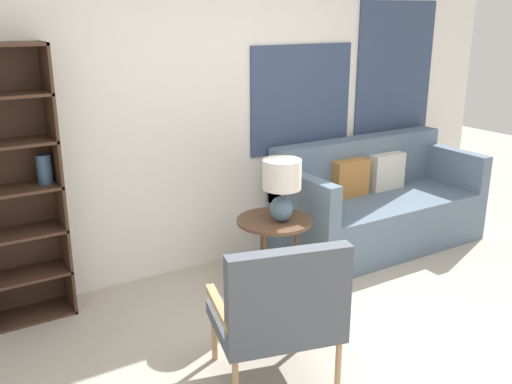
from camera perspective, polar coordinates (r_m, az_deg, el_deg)
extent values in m
cube|color=white|center=(4.59, -5.92, 8.51)|extent=(6.40, 0.06, 2.70)
cube|color=#334260|center=(5.07, 4.62, 9.29)|extent=(1.05, 0.02, 0.93)
cube|color=#334260|center=(5.77, 13.72, 11.51)|extent=(0.96, 0.02, 1.33)
cube|color=#422B1E|center=(4.14, -19.18, 0.85)|extent=(0.02, 0.30, 1.89)
cylinder|color=#334C6B|center=(4.10, -20.41, 2.16)|extent=(0.10, 0.10, 0.20)
cylinder|color=tan|center=(3.78, 5.00, -12.80)|extent=(0.04, 0.04, 0.32)
cylinder|color=tan|center=(3.62, -4.17, -14.24)|extent=(0.04, 0.04, 0.32)
cylinder|color=tan|center=(3.40, 8.22, -16.73)|extent=(0.04, 0.04, 0.32)
cylinder|color=tan|center=(3.23, -2.09, -18.66)|extent=(0.04, 0.04, 0.32)
cube|color=#4C515B|center=(3.39, 1.82, -12.73)|extent=(0.81, 0.73, 0.08)
cube|color=#4C515B|center=(3.06, 3.32, -10.16)|extent=(0.69, 0.27, 0.50)
cube|color=tan|center=(3.43, 7.02, -9.82)|extent=(0.18, 0.51, 0.04)
cube|color=tan|center=(3.24, -3.66, -11.42)|extent=(0.18, 0.51, 0.04)
cube|color=slate|center=(5.37, 12.25, -2.86)|extent=(1.89, 0.85, 0.46)
cube|color=slate|center=(5.45, 10.20, 2.84)|extent=(1.89, 0.20, 0.49)
cube|color=slate|center=(4.69, 4.69, -0.30)|extent=(0.12, 0.85, 0.34)
cube|color=slate|center=(5.88, 18.78, 2.51)|extent=(0.12, 0.85, 0.34)
cube|color=#B27538|center=(5.22, 9.40, 1.36)|extent=(0.36, 0.12, 0.34)
cube|color=beige|center=(5.52, 12.94, 2.03)|extent=(0.36, 0.12, 0.34)
cylinder|color=brown|center=(4.34, 1.86, -2.90)|extent=(0.58, 0.58, 0.02)
cylinder|color=brown|center=(4.58, 0.62, -5.55)|extent=(0.03, 0.03, 0.54)
cylinder|color=brown|center=(4.30, 0.79, -7.12)|extent=(0.03, 0.03, 0.54)
cylinder|color=brown|center=(4.46, 4.06, -6.25)|extent=(0.03, 0.03, 0.54)
ellipsoid|color=slate|center=(4.26, 2.56, -1.70)|extent=(0.17, 0.17, 0.20)
cylinder|color=tan|center=(4.22, 2.58, -0.06)|extent=(0.02, 0.02, 0.06)
cylinder|color=white|center=(4.18, 2.61, 1.78)|extent=(0.29, 0.29, 0.22)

